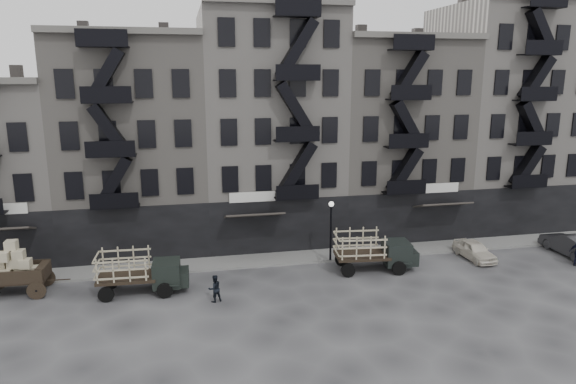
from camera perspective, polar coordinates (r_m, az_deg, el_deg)
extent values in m
plane|color=#38383A|center=(32.61, 0.90, -9.73)|extent=(140.00, 140.00, 0.00)
cube|color=slate|center=(35.99, -0.43, -7.37)|extent=(55.00, 2.50, 0.15)
cube|color=#4C4744|center=(40.79, -27.87, 11.53)|extent=(0.70, 0.70, 1.20)
cube|color=gray|center=(39.80, -16.63, 5.09)|extent=(10.00, 10.00, 15.00)
cube|color=black|center=(36.12, -16.66, -4.63)|extent=(10.00, 0.35, 4.00)
cube|color=#595651|center=(34.45, -18.16, 16.71)|extent=(10.00, 0.50, 0.40)
cube|color=#4C4744|center=(39.95, -21.87, 16.41)|extent=(0.70, 0.70, 1.20)
cube|color=#4C4744|center=(39.46, -13.64, 17.00)|extent=(0.70, 0.70, 1.20)
cube|color=#A9A39C|center=(40.11, -2.24, 7.11)|extent=(10.00, 10.00, 17.00)
cube|color=black|center=(36.59, -0.84, -3.85)|extent=(10.00, 0.35, 4.00)
cube|color=#595651|center=(35.14, -0.86, 20.51)|extent=(10.00, 0.50, 0.40)
cube|color=#4C4744|center=(39.83, -6.90, 20.11)|extent=(0.70, 0.70, 1.20)
cube|color=#4C4744|center=(40.71, 1.33, 20.04)|extent=(0.70, 0.70, 1.20)
cube|color=gray|center=(43.03, 11.08, 5.94)|extent=(10.00, 10.00, 15.00)
cube|color=black|center=(39.66, 13.50, -2.88)|extent=(10.00, 0.35, 4.00)
cube|color=#595651|center=(38.14, 14.71, 16.49)|extent=(10.00, 0.50, 0.40)
cube|color=#4C4744|center=(41.76, 7.61, 17.00)|extent=(0.70, 0.70, 1.20)
cube|color=#4C4744|center=(43.88, 14.70, 16.50)|extent=(0.70, 0.70, 1.20)
cube|color=#A9A39C|center=(47.67, 22.41, 7.68)|extent=(10.00, 10.00, 18.00)
cube|color=black|center=(44.80, 25.16, -1.96)|extent=(10.00, 0.35, 4.00)
cylinder|color=black|center=(35.01, 4.77, -4.67)|extent=(0.14, 0.14, 4.00)
sphere|color=silver|center=(34.43, 4.84, -1.34)|extent=(0.36, 0.36, 0.36)
cube|color=black|center=(34.17, -27.97, -8.50)|extent=(3.54, 1.97, 0.19)
cylinder|color=black|center=(33.05, -26.16, -9.81)|extent=(1.06, 0.14, 1.06)
cylinder|color=black|center=(34.77, -25.28, -8.61)|extent=(1.06, 0.14, 1.06)
cube|color=black|center=(33.57, -25.53, -7.90)|extent=(0.54, 1.56, 0.77)
cube|color=black|center=(31.73, -17.42, -9.01)|extent=(3.40, 2.09, 0.18)
cube|color=black|center=(31.45, -13.32, -8.76)|extent=(1.63, 1.82, 1.47)
cube|color=black|center=(31.50, -11.68, -9.21)|extent=(0.84, 1.50, 0.88)
cylinder|color=black|center=(30.81, -13.55, -10.62)|extent=(0.89, 0.25, 0.88)
cylinder|color=black|center=(32.61, -13.33, -9.25)|extent=(0.89, 0.25, 0.88)
cylinder|color=black|center=(31.23, -19.57, -10.70)|extent=(0.89, 0.25, 0.88)
cylinder|color=black|center=(33.01, -19.00, -9.36)|extent=(0.89, 0.25, 0.88)
cube|color=black|center=(34.02, 8.20, -6.98)|extent=(3.61, 2.36, 0.18)
cube|color=black|center=(34.60, 11.95, -6.61)|extent=(1.79, 1.97, 1.51)
cube|color=black|center=(34.98, 13.35, -6.99)|extent=(0.96, 1.59, 0.91)
cylinder|color=black|center=(33.91, 12.25, -8.30)|extent=(0.92, 0.32, 0.91)
cylinder|color=black|center=(35.71, 11.26, -7.15)|extent=(0.92, 0.32, 0.91)
cylinder|color=black|center=(33.07, 6.70, -8.64)|extent=(0.92, 0.32, 0.91)
cylinder|color=black|center=(34.90, 5.99, -7.44)|extent=(0.92, 0.32, 0.91)
imported|color=silver|center=(38.17, 20.02, -6.08)|extent=(1.67, 3.81, 1.28)
imported|color=#28282B|center=(41.77, 28.87, -5.11)|extent=(1.68, 4.76, 1.56)
imported|color=black|center=(29.69, -8.15, -10.57)|extent=(0.93, 0.82, 1.58)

